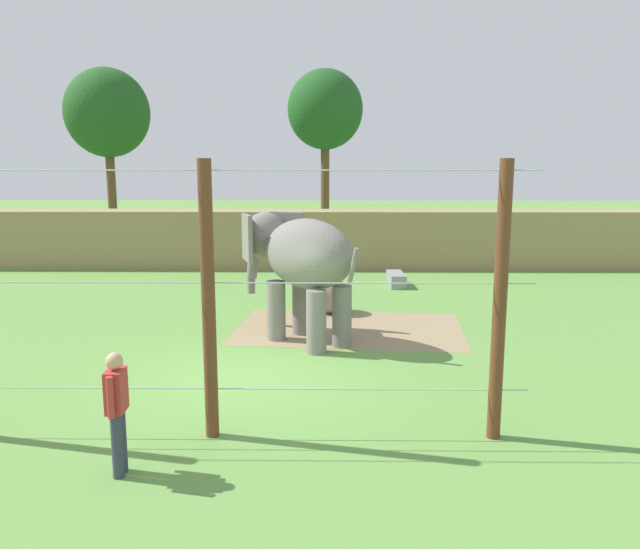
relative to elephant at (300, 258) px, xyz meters
name	(u,v)px	position (x,y,z in m)	size (l,w,h in m)	color
ground_plane	(246,376)	(-0.93, -2.53, -1.93)	(120.00, 120.00, 0.00)	#609342
dirt_patch	(349,328)	(1.19, 1.04, -1.93)	(5.58, 3.58, 0.01)	#937F5B
embankment_wall	(288,239)	(-0.93, 10.54, -0.80)	(36.00, 1.80, 2.26)	#997F56
elephant	(300,258)	(0.00, 0.00, 0.00)	(3.20, 3.34, 2.91)	gray
enrichment_ball	(330,295)	(0.70, 2.72, -1.42)	(1.03, 1.03, 1.03)	gray
cable_fence	(216,302)	(-0.98, -5.22, 0.14)	(9.13, 0.20, 4.13)	brown
zookeeper	(117,408)	(-2.09, -6.43, -1.00)	(0.23, 0.58, 1.67)	#33384C
feed_trough	(396,279)	(2.95, 6.64, -1.71)	(0.55, 1.42, 0.44)	gray
tree_far_left	(107,114)	(-10.32, 17.55, 4.60)	(4.15, 4.15, 8.76)	brown
tree_left_of_centre	(325,111)	(0.49, 18.09, 4.77)	(3.78, 3.78, 8.75)	brown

